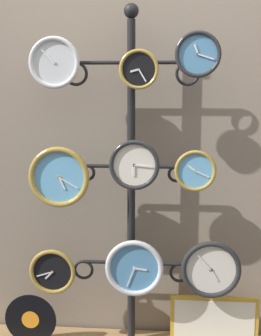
# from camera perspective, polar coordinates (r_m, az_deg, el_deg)

# --- Properties ---
(shop_wall) EXTENTS (4.40, 0.04, 2.80)m
(shop_wall) POSITION_cam_1_polar(r_m,az_deg,el_deg) (2.62, 0.37, 7.97)
(shop_wall) COLOR gray
(shop_wall) RESTS_ON ground_plane
(display_stand) EXTENTS (0.71, 0.42, 1.90)m
(display_stand) POSITION_cam_1_polar(r_m,az_deg,el_deg) (2.60, 0.09, -9.09)
(display_stand) COLOR black
(display_stand) RESTS_ON ground_plane
(clock_top_left) EXTENTS (0.26, 0.04, 0.26)m
(clock_top_left) POSITION_cam_1_polar(r_m,az_deg,el_deg) (2.44, -9.27, 12.56)
(clock_top_left) COLOR silver
(clock_top_center) EXTENTS (0.20, 0.04, 0.20)m
(clock_top_center) POSITION_cam_1_polar(r_m,az_deg,el_deg) (2.36, 1.02, 11.94)
(clock_top_center) COLOR black
(clock_top_right) EXTENTS (0.23, 0.04, 0.23)m
(clock_top_right) POSITION_cam_1_polar(r_m,az_deg,el_deg) (2.35, 8.22, 13.55)
(clock_top_right) COLOR #4C84B2
(clock_middle_left) EXTENTS (0.32, 0.04, 0.32)m
(clock_middle_left) POSITION_cam_1_polar(r_m,az_deg,el_deg) (2.47, -8.70, -1.10)
(clock_middle_left) COLOR #60A8DB
(clock_middle_center) EXTENTS (0.26, 0.04, 0.26)m
(clock_middle_center) POSITION_cam_1_polar(r_m,az_deg,el_deg) (2.38, 0.47, 0.37)
(clock_middle_center) COLOR silver
(clock_middle_right) EXTENTS (0.21, 0.04, 0.21)m
(clock_middle_right) POSITION_cam_1_polar(r_m,az_deg,el_deg) (2.39, 7.90, -0.33)
(clock_middle_right) COLOR #60A8DB
(clock_bottom_left) EXTENTS (0.25, 0.04, 0.25)m
(clock_bottom_left) POSITION_cam_1_polar(r_m,az_deg,el_deg) (2.63, -9.48, -12.33)
(clock_bottom_left) COLOR black
(clock_bottom_center) EXTENTS (0.31, 0.04, 0.31)m
(clock_bottom_center) POSITION_cam_1_polar(r_m,az_deg,el_deg) (2.52, 0.47, -12.09)
(clock_bottom_center) COLOR #4C84B2
(clock_bottom_right) EXTENTS (0.32, 0.04, 0.32)m
(clock_bottom_right) POSITION_cam_1_polar(r_m,az_deg,el_deg) (2.55, 9.78, -12.10)
(clock_bottom_right) COLOR silver
(vinyl_record) EXTENTS (0.29, 0.01, 0.29)m
(vinyl_record) POSITION_cam_1_polar(r_m,az_deg,el_deg) (2.80, -12.08, -17.61)
(vinyl_record) COLOR black
(vinyl_record) RESTS_ON low_shelf
(picture_frame) EXTENTS (0.48, 0.02, 0.29)m
(picture_frame) POSITION_cam_1_polar(r_m,az_deg,el_deg) (2.76, 10.15, -17.91)
(picture_frame) COLOR gold
(picture_frame) RESTS_ON low_shelf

